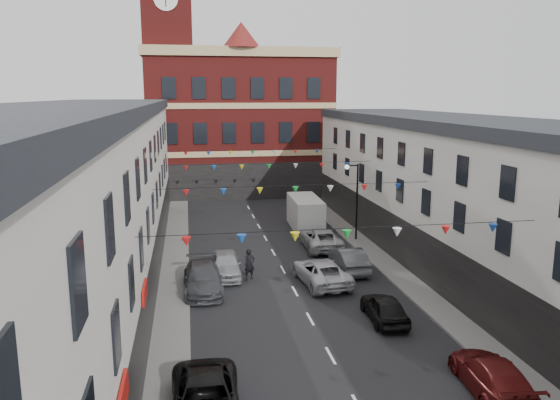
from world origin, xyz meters
TOP-DOWN VIEW (x-y plane):
  - ground at (0.00, 0.00)m, footprint 160.00×160.00m
  - pavement_left at (-6.90, 2.00)m, footprint 1.80×64.00m
  - pavement_right at (6.90, 2.00)m, footprint 1.80×64.00m
  - terrace_left at (-11.78, 1.00)m, footprint 8.40×56.00m
  - terrace_right at (11.78, 1.00)m, footprint 8.40×56.00m
  - civic_building at (0.00, 37.95)m, footprint 20.60×13.30m
  - clock_tower at (-7.50, 35.00)m, footprint 5.60×5.60m
  - distant_hill at (-4.00, 62.00)m, footprint 40.00×14.00m
  - street_lamp at (6.55, 14.00)m, footprint 1.10×0.36m
  - car_left_c at (-5.50, -7.88)m, footprint 2.47×5.30m
  - car_left_d at (-5.21, 4.94)m, footprint 2.20×5.35m
  - car_left_e at (-3.72, 7.33)m, footprint 1.95×4.57m
  - car_right_c at (5.24, -7.97)m, footprint 2.51×5.09m
  - car_right_d at (3.60, -0.84)m, footprint 1.79×4.10m
  - car_right_e at (4.14, 7.10)m, footprint 1.71×4.69m
  - car_right_f at (3.60, 12.45)m, footprint 2.63×5.53m
  - moving_car at (1.80, 5.03)m, footprint 2.97×5.56m
  - white_van at (3.80, 18.72)m, footprint 2.46×6.00m
  - pedestrian at (-2.33, 6.53)m, footprint 0.81×0.66m

SIDE VIEW (x-z plane):
  - ground at x=0.00m, z-range 0.00..0.00m
  - pavement_left at x=-6.90m, z-range 0.00..0.15m
  - pavement_right at x=6.90m, z-range 0.00..0.15m
  - car_right_d at x=3.60m, z-range 0.00..1.38m
  - car_right_c at x=5.24m, z-range 0.00..1.42m
  - car_left_c at x=-5.50m, z-range 0.00..1.47m
  - moving_car at x=1.80m, z-range 0.00..1.48m
  - car_right_f at x=3.60m, z-range 0.00..1.52m
  - car_right_e at x=4.14m, z-range 0.00..1.54m
  - car_left_e at x=-3.72m, z-range 0.00..1.54m
  - car_left_d at x=-5.21m, z-range 0.00..1.55m
  - pedestrian at x=-2.33m, z-range 0.00..1.91m
  - white_van at x=3.80m, z-range 0.00..2.63m
  - street_lamp at x=6.55m, z-range 0.90..6.90m
  - terrace_right at x=11.78m, z-range 0.00..9.70m
  - distant_hill at x=-4.00m, z-range 0.00..10.00m
  - terrace_left at x=-11.78m, z-range 0.00..10.70m
  - civic_building at x=0.00m, z-range -1.11..17.39m
  - clock_tower at x=-7.50m, z-range -0.07..29.93m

